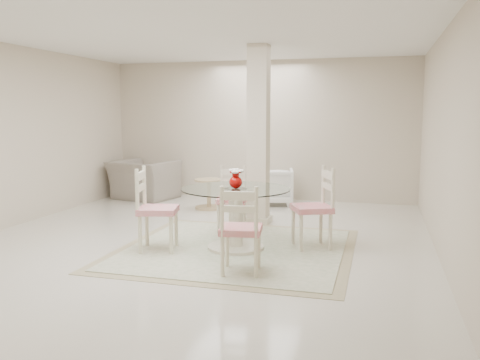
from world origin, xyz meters
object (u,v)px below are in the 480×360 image
(dining_chair_south, at_px, (240,223))
(recliner_taupe, at_px, (144,180))
(dining_chair_east, at_px, (317,201))
(dining_chair_west, at_px, (152,203))
(side_table, at_px, (209,195))
(red_vase, at_px, (236,179))
(dining_table, at_px, (236,219))
(armchair_white, at_px, (273,186))
(dining_chair_north, at_px, (232,194))
(column, at_px, (258,136))

(dining_chair_south, height_order, recliner_taupe, dining_chair_south)
(dining_chair_east, bearing_deg, dining_chair_west, -95.11)
(dining_chair_south, xyz_separation_m, side_table, (-1.53, 3.45, -0.31))
(red_vase, height_order, side_table, red_vase)
(dining_chair_west, xyz_separation_m, dining_chair_south, (1.29, -0.63, -0.04))
(dining_chair_west, relative_size, recliner_taupe, 0.98)
(dining_table, height_order, dining_chair_east, dining_chair_east)
(dining_table, distance_m, armchair_white, 3.25)
(recliner_taupe, bearing_deg, armchair_white, -165.16)
(red_vase, xyz_separation_m, dining_chair_south, (0.32, -0.96, -0.34))
(dining_chair_east, relative_size, side_table, 2.14)
(red_vase, distance_m, side_table, 2.84)
(dining_table, xyz_separation_m, dining_chair_west, (-0.97, -0.33, 0.21))
(dining_chair_west, bearing_deg, dining_chair_south, -129.19)
(side_table, bearing_deg, armchair_white, 37.15)
(red_vase, height_order, dining_chair_north, dining_chair_north)
(dining_chair_north, distance_m, recliner_taupe, 3.30)
(column, distance_m, dining_chair_north, 1.05)
(column, xyz_separation_m, recliner_taupe, (-2.70, 1.56, -0.97))
(dining_chair_east, bearing_deg, side_table, -159.04)
(red_vase, xyz_separation_m, recliner_taupe, (-2.79, 3.15, -0.52))
(dining_table, height_order, recliner_taupe, dining_table)
(red_vase, height_order, armchair_white, red_vase)
(red_vase, xyz_separation_m, armchair_white, (-0.20, 3.25, -0.56))
(column, xyz_separation_m, dining_chair_north, (-0.23, -0.64, -0.81))
(dining_chair_south, bearing_deg, recliner_taupe, -61.61)
(column, bearing_deg, recliner_taupe, 150.02)
(dining_chair_north, bearing_deg, dining_chair_east, -35.13)
(column, distance_m, side_table, 1.80)
(dining_table, distance_m, dining_chair_south, 1.03)
(dining_chair_south, relative_size, recliner_taupe, 0.91)
(side_table, bearing_deg, dining_table, -64.13)
(dining_chair_west, bearing_deg, red_vase, -84.26)
(dining_chair_north, xyz_separation_m, side_table, (-0.88, 1.52, -0.30))
(column, height_order, dining_chair_west, column)
(dining_chair_south, relative_size, armchair_white, 1.44)
(dining_chair_north, bearing_deg, armchair_white, 77.24)
(dining_chair_east, xyz_separation_m, dining_chair_south, (-0.64, -1.31, -0.04))
(dining_chair_north, xyz_separation_m, recliner_taupe, (-2.47, 2.19, -0.16))
(dining_table, distance_m, red_vase, 0.50)
(dining_table, xyz_separation_m, dining_chair_east, (0.96, 0.35, 0.20))
(red_vase, height_order, dining_chair_south, dining_chair_south)
(dining_chair_east, height_order, dining_chair_north, dining_chair_east)
(dining_table, relative_size, red_vase, 5.45)
(column, relative_size, dining_chair_east, 2.38)
(dining_table, height_order, red_vase, red_vase)
(side_table, bearing_deg, red_vase, -64.11)
(recliner_taupe, xyz_separation_m, side_table, (1.59, -0.67, -0.13))
(column, xyz_separation_m, dining_table, (0.10, -1.60, -0.96))
(dining_chair_west, distance_m, side_table, 2.85)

